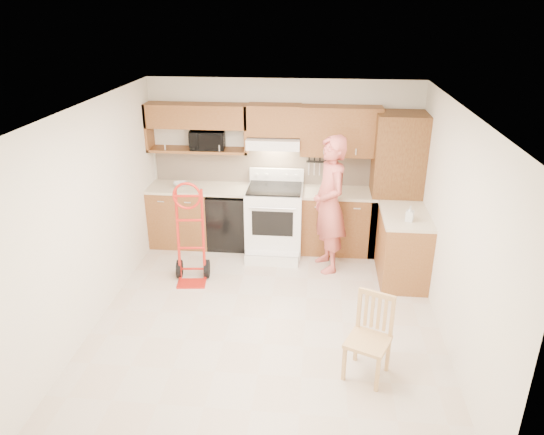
# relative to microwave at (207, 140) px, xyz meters

# --- Properties ---
(floor) EXTENTS (4.00, 4.50, 0.02)m
(floor) POSITION_rel_microwave_xyz_m (1.11, -2.08, -1.64)
(floor) COLOR #C0AD98
(floor) RESTS_ON ground
(ceiling) EXTENTS (4.00, 4.50, 0.02)m
(ceiling) POSITION_rel_microwave_xyz_m (1.11, -2.08, 0.88)
(ceiling) COLOR white
(ceiling) RESTS_ON ground
(wall_back) EXTENTS (4.00, 0.02, 2.50)m
(wall_back) POSITION_rel_microwave_xyz_m (1.11, 0.17, -0.38)
(wall_back) COLOR silver
(wall_back) RESTS_ON ground
(wall_front) EXTENTS (4.00, 0.02, 2.50)m
(wall_front) POSITION_rel_microwave_xyz_m (1.11, -4.34, -0.38)
(wall_front) COLOR silver
(wall_front) RESTS_ON ground
(wall_left) EXTENTS (0.02, 4.50, 2.50)m
(wall_left) POSITION_rel_microwave_xyz_m (-0.90, -2.08, -0.38)
(wall_left) COLOR silver
(wall_left) RESTS_ON ground
(wall_right) EXTENTS (0.02, 4.50, 2.50)m
(wall_right) POSITION_rel_microwave_xyz_m (3.12, -2.08, -0.38)
(wall_right) COLOR silver
(wall_right) RESTS_ON ground
(backsplash) EXTENTS (3.92, 0.03, 0.55)m
(backsplash) POSITION_rel_microwave_xyz_m (1.11, 0.15, -0.43)
(backsplash) COLOR beige
(backsplash) RESTS_ON wall_back
(lower_cab_left) EXTENTS (0.90, 0.60, 0.90)m
(lower_cab_left) POSITION_rel_microwave_xyz_m (-0.44, -0.14, -1.18)
(lower_cab_left) COLOR brown
(lower_cab_left) RESTS_ON ground
(dishwasher) EXTENTS (0.60, 0.60, 0.85)m
(dishwasher) POSITION_rel_microwave_xyz_m (0.31, -0.14, -1.20)
(dishwasher) COLOR black
(dishwasher) RESTS_ON ground
(lower_cab_right) EXTENTS (1.14, 0.60, 0.90)m
(lower_cab_right) POSITION_rel_microwave_xyz_m (1.94, -0.14, -1.18)
(lower_cab_right) COLOR brown
(lower_cab_right) RESTS_ON ground
(countertop_left) EXTENTS (1.50, 0.63, 0.04)m
(countertop_left) POSITION_rel_microwave_xyz_m (-0.14, -0.13, -0.71)
(countertop_left) COLOR beige
(countertop_left) RESTS_ON lower_cab_left
(countertop_right) EXTENTS (1.14, 0.63, 0.04)m
(countertop_right) POSITION_rel_microwave_xyz_m (1.94, -0.13, -0.71)
(countertop_right) COLOR beige
(countertop_right) RESTS_ON lower_cab_right
(cab_return_right) EXTENTS (0.60, 1.00, 0.90)m
(cab_return_right) POSITION_rel_microwave_xyz_m (2.81, -0.94, -1.18)
(cab_return_right) COLOR brown
(cab_return_right) RESTS_ON ground
(countertop_return) EXTENTS (0.63, 1.00, 0.04)m
(countertop_return) POSITION_rel_microwave_xyz_m (2.81, -0.94, -0.71)
(countertop_return) COLOR beige
(countertop_return) RESTS_ON cab_return_right
(pantry_tall) EXTENTS (0.70, 0.60, 2.10)m
(pantry_tall) POSITION_rel_microwave_xyz_m (2.76, -0.14, -0.58)
(pantry_tall) COLOR brown
(pantry_tall) RESTS_ON ground
(upper_cab_left) EXTENTS (1.50, 0.33, 0.34)m
(upper_cab_left) POSITION_rel_microwave_xyz_m (-0.14, 0.00, 0.35)
(upper_cab_left) COLOR brown
(upper_cab_left) RESTS_ON wall_back
(upper_shelf_mw) EXTENTS (1.50, 0.33, 0.04)m
(upper_shelf_mw) POSITION_rel_microwave_xyz_m (-0.14, 0.00, -0.16)
(upper_shelf_mw) COLOR brown
(upper_shelf_mw) RESTS_ON wall_back
(upper_cab_center) EXTENTS (0.76, 0.33, 0.44)m
(upper_cab_center) POSITION_rel_microwave_xyz_m (0.99, 0.00, 0.31)
(upper_cab_center) COLOR brown
(upper_cab_center) RESTS_ON wall_back
(upper_cab_right) EXTENTS (1.14, 0.33, 0.70)m
(upper_cab_right) POSITION_rel_microwave_xyz_m (1.94, 0.00, 0.17)
(upper_cab_right) COLOR brown
(upper_cab_right) RESTS_ON wall_back
(range_hood) EXTENTS (0.76, 0.46, 0.14)m
(range_hood) POSITION_rel_microwave_xyz_m (0.99, -0.06, 0.00)
(range_hood) COLOR white
(range_hood) RESTS_ON wall_back
(knife_strip) EXTENTS (0.40, 0.05, 0.29)m
(knife_strip) POSITION_rel_microwave_xyz_m (1.66, 0.12, -0.39)
(knife_strip) COLOR black
(knife_strip) RESTS_ON backsplash
(microwave) EXTENTS (0.53, 0.39, 0.28)m
(microwave) POSITION_rel_microwave_xyz_m (0.00, 0.00, 0.00)
(microwave) COLOR black
(microwave) RESTS_ON upper_shelf_mw
(range) EXTENTS (0.81, 1.07, 1.20)m
(range) POSITION_rel_microwave_xyz_m (1.02, -0.32, -1.03)
(range) COLOR white
(range) RESTS_ON ground
(person) EXTENTS (0.66, 0.81, 1.91)m
(person) POSITION_rel_microwave_xyz_m (1.81, -0.74, -0.67)
(person) COLOR #B9534C
(person) RESTS_ON ground
(hand_truck) EXTENTS (0.55, 0.51, 1.27)m
(hand_truck) POSITION_rel_microwave_xyz_m (-0.00, -1.30, -0.99)
(hand_truck) COLOR red
(hand_truck) RESTS_ON ground
(dining_chair) EXTENTS (0.53, 0.55, 0.88)m
(dining_chair) POSITION_rel_microwave_xyz_m (2.19, -2.98, -1.19)
(dining_chair) COLOR tan
(dining_chair) RESTS_ON ground
(soap_bottle) EXTENTS (0.12, 0.12, 0.20)m
(soap_bottle) POSITION_rel_microwave_xyz_m (2.81, -1.16, -0.59)
(soap_bottle) COLOR white
(soap_bottle) RESTS_ON countertop_return
(bowl) EXTENTS (0.28, 0.28, 0.05)m
(bowl) POSITION_rel_microwave_xyz_m (-0.42, -0.14, -0.66)
(bowl) COLOR white
(bowl) RESTS_ON countertop_left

